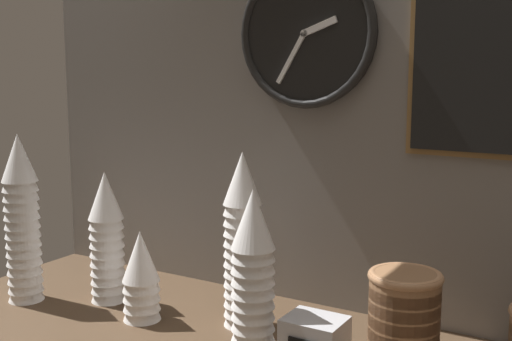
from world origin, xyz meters
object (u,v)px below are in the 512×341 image
at_px(bowl_stack_right, 403,324).
at_px(wall_clock, 306,33).
at_px(cup_stack_center_right, 253,278).
at_px(cup_stack_center_left, 141,276).
at_px(cup_stack_far_left, 22,218).
at_px(cup_stack_center, 243,240).
at_px(cup_stack_left, 107,237).

xyz_separation_m(bowl_stack_right, wall_clock, (-0.32, 0.24, 0.53)).
xyz_separation_m(cup_stack_center_right, wall_clock, (-0.06, 0.33, 0.46)).
relative_size(cup_stack_center_left, cup_stack_far_left, 0.50).
xyz_separation_m(cup_stack_center, cup_stack_center_right, (0.11, -0.15, -0.02)).
bearing_deg(wall_clock, cup_stack_center_left, -134.12).
bearing_deg(cup_stack_center_left, cup_stack_center_right, -9.65).
bearing_deg(bowl_stack_right, wall_clock, 143.35).
bearing_deg(bowl_stack_right, cup_stack_center, 171.26).
bearing_deg(cup_stack_far_left, wall_clock, 28.81).
relative_size(cup_stack_center, cup_stack_center_right, 1.13).
xyz_separation_m(cup_stack_center, cup_stack_center_left, (-0.21, -0.09, -0.09)).
bearing_deg(cup_stack_center_right, cup_stack_center, 128.20).
bearing_deg(cup_stack_center, bowl_stack_right, -8.74).
xyz_separation_m(cup_stack_center_left, cup_stack_center_right, (0.32, -0.05, 0.07)).
bearing_deg(cup_stack_center_right, wall_clock, 100.39).
height_order(bowl_stack_right, wall_clock, wall_clock).
height_order(cup_stack_left, wall_clock, wall_clock).
bearing_deg(cup_stack_left, wall_clock, 28.29).
xyz_separation_m(cup_stack_left, bowl_stack_right, (0.73, -0.02, -0.05)).
bearing_deg(wall_clock, bowl_stack_right, -36.65).
relative_size(cup_stack_center, bowl_stack_right, 1.93).
height_order(cup_stack_left, cup_stack_far_left, cup_stack_far_left).
distance_m(bowl_stack_right, wall_clock, 0.66).
distance_m(cup_stack_center, wall_clock, 0.48).
distance_m(cup_stack_left, wall_clock, 0.66).
height_order(cup_stack_center, wall_clock, wall_clock).
relative_size(cup_stack_far_left, wall_clock, 1.21).
bearing_deg(cup_stack_far_left, bowl_stack_right, 5.25).
xyz_separation_m(cup_stack_center_left, cup_stack_far_left, (-0.32, -0.05, 0.10)).
relative_size(cup_stack_left, cup_stack_far_left, 0.78).
bearing_deg(cup_stack_center, cup_stack_far_left, -165.12).
bearing_deg(cup_stack_center_right, cup_stack_left, 167.46).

